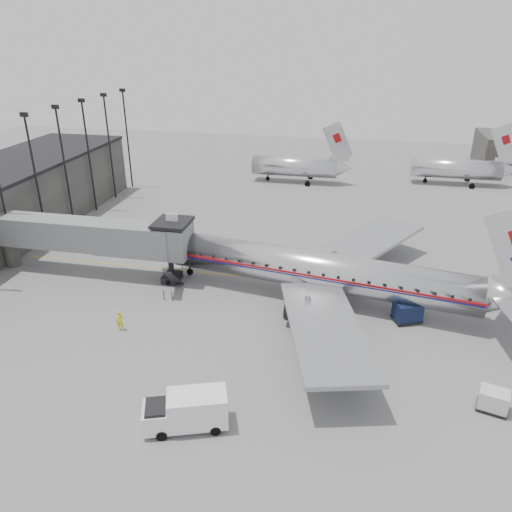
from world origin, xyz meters
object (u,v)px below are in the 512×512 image
at_px(airliner, 325,272).
at_px(service_van, 187,410).
at_px(baggage_cart_navy, 407,311).
at_px(ramp_worker, 120,321).
at_px(baggage_cart_white, 493,400).

bearing_deg(airliner, service_van, -101.81).
bearing_deg(baggage_cart_navy, airliner, 139.10).
height_order(baggage_cart_navy, ramp_worker, baggage_cart_navy).
bearing_deg(ramp_worker, baggage_cart_navy, 8.98).
height_order(service_van, baggage_cart_white, service_van).
xyz_separation_m(service_van, baggage_cart_white, (19.58, 5.69, -0.51)).
bearing_deg(ramp_worker, service_van, -52.17).
bearing_deg(baggage_cart_white, service_van, -148.10).
relative_size(baggage_cart_navy, baggage_cart_white, 1.24).
bearing_deg(airliner, baggage_cart_navy, -8.74).
bearing_deg(service_van, baggage_cart_white, -3.25).
relative_size(airliner, baggage_cart_navy, 12.85).
bearing_deg(baggage_cart_navy, ramp_worker, 172.27).
height_order(baggage_cart_navy, baggage_cart_white, baggage_cart_navy).
xyz_separation_m(service_van, baggage_cart_navy, (14.68, 16.12, -0.35)).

